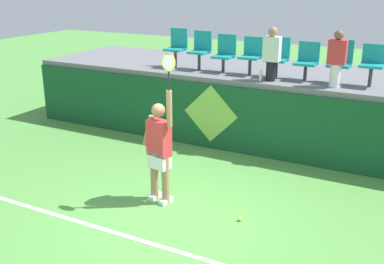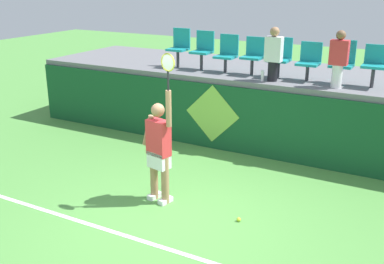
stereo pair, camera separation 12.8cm
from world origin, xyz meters
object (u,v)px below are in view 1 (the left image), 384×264
(stadium_chair_0, at_px, (177,46))
(stadium_chair_6, at_px, (340,60))
(tennis_ball, at_px, (240,219))
(stadium_chair_4, at_px, (278,56))
(stadium_chair_7, at_px, (372,62))
(tennis_player, at_px, (159,148))
(spectator_1, at_px, (337,58))
(stadium_chair_1, at_px, (201,48))
(stadium_chair_3, at_px, (252,54))
(water_bottle, at_px, (261,76))
(stadium_chair_2, at_px, (225,52))
(stadium_chair_5, at_px, (307,60))
(spectator_0, at_px, (272,53))

(stadium_chair_0, height_order, stadium_chair_6, stadium_chair_0)
(tennis_ball, distance_m, stadium_chair_4, 4.09)
(stadium_chair_4, height_order, stadium_chair_6, stadium_chair_6)
(stadium_chair_0, relative_size, stadium_chair_7, 1.11)
(tennis_player, xyz_separation_m, spectator_1, (2.10, 3.09, 1.17))
(stadium_chair_1, bearing_deg, stadium_chair_3, -0.18)
(water_bottle, xyz_separation_m, stadium_chair_2, (-1.05, 0.56, 0.33))
(tennis_player, xyz_separation_m, stadium_chair_5, (1.44, 3.50, 1.03))
(stadium_chair_1, bearing_deg, stadium_chair_7, -0.13)
(tennis_player, distance_m, stadium_chair_6, 4.23)
(stadium_chair_4, bearing_deg, stadium_chair_3, -179.61)
(tennis_ball, distance_m, stadium_chair_3, 4.21)
(stadium_chair_2, bearing_deg, stadium_chair_7, -0.20)
(water_bottle, bearing_deg, spectator_0, 35.63)
(stadium_chair_0, xyz_separation_m, stadium_chair_6, (3.74, 0.00, -0.04))
(stadium_chair_5, xyz_separation_m, stadium_chair_7, (1.27, -0.01, 0.04))
(water_bottle, relative_size, stadium_chair_0, 0.25)
(tennis_player, height_order, water_bottle, tennis_player)
(water_bottle, bearing_deg, tennis_ball, -74.96)
(stadium_chair_2, xyz_separation_m, spectator_0, (1.23, -0.44, 0.13))
(tennis_player, relative_size, tennis_ball, 38.20)
(tennis_ball, height_order, stadium_chair_7, stadium_chair_7)
(stadium_chair_3, bearing_deg, stadium_chair_2, 179.41)
(stadium_chair_1, height_order, stadium_chair_6, stadium_chair_1)
(stadium_chair_2, height_order, stadium_chair_6, stadium_chair_6)
(tennis_ball, xyz_separation_m, spectator_0, (-0.63, 3.09, 2.09))
(stadium_chair_2, bearing_deg, water_bottle, -27.87)
(tennis_ball, distance_m, stadium_chair_0, 5.10)
(stadium_chair_3, distance_m, stadium_chair_6, 1.88)
(stadium_chair_5, bearing_deg, spectator_1, -31.70)
(stadium_chair_6, distance_m, spectator_0, 1.36)
(tennis_player, distance_m, stadium_chair_3, 3.66)
(tennis_player, relative_size, water_bottle, 11.17)
(spectator_0, bearing_deg, stadium_chair_3, 144.06)
(stadium_chair_2, height_order, stadium_chair_4, stadium_chair_4)
(water_bottle, distance_m, stadium_chair_2, 1.24)
(stadium_chair_0, bearing_deg, stadium_chair_1, -0.05)
(stadium_chair_3, bearing_deg, stadium_chair_1, 179.82)
(stadium_chair_4, bearing_deg, stadium_chair_5, -0.28)
(water_bottle, xyz_separation_m, stadium_chair_3, (-0.42, 0.55, 0.34))
(stadium_chair_1, xyz_separation_m, stadium_chair_7, (3.72, -0.01, -0.02))
(tennis_player, distance_m, tennis_ball, 1.71)
(water_bottle, distance_m, stadium_chair_1, 1.79)
(stadium_chair_3, bearing_deg, spectator_0, -35.94)
(water_bottle, xyz_separation_m, spectator_1, (1.45, 0.14, 0.46))
(stadium_chair_6, bearing_deg, stadium_chair_1, -179.94)
(tennis_player, height_order, stadium_chair_6, tennis_player)
(stadium_chair_4, bearing_deg, stadium_chair_2, 179.89)
(stadium_chair_3, height_order, stadium_chair_6, stadium_chair_6)
(stadium_chair_1, bearing_deg, stadium_chair_6, 0.06)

